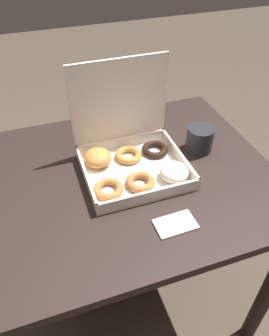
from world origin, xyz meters
TOP-DOWN VIEW (x-y plane):
  - ground_plane at (0.00, 0.00)m, footprint 8.00×8.00m
  - dining_table at (0.00, 0.00)m, footprint 0.95×0.77m
  - donut_box at (0.03, 0.03)m, footprint 0.32×0.29m
  - coffee_mug at (0.28, 0.04)m, footprint 0.09×0.09m
  - paper_napkin at (0.06, -0.24)m, footprint 0.11×0.07m

SIDE VIEW (x-z plane):
  - ground_plane at x=0.00m, z-range 0.00..0.00m
  - dining_table at x=0.00m, z-range 0.26..1.03m
  - paper_napkin at x=0.06m, z-range 0.77..0.78m
  - coffee_mug at x=0.28m, z-range 0.77..0.86m
  - donut_box at x=0.03m, z-range 0.67..0.99m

